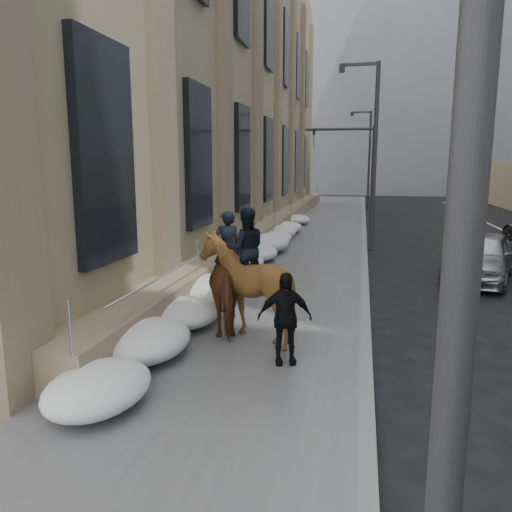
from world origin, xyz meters
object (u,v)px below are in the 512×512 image
Objects in this scene: mounted_horse_right at (245,282)px; mounted_horse_left at (233,282)px; pedestrian at (285,318)px; car_silver at (480,256)px.

mounted_horse_left is at bearing -75.03° from mounted_horse_right.
mounted_horse_left reaches higher than pedestrian.
mounted_horse_left is 0.71m from mounted_horse_right.
pedestrian reaches higher than car_silver.
car_silver is (6.20, 7.24, -0.51)m from mounted_horse_right.
mounted_horse_right is 1.65m from pedestrian.
mounted_horse_left is 0.56× the size of car_silver.
pedestrian is 0.36× the size of car_silver.
mounted_horse_left is at bearing 113.37° from pedestrian.
mounted_horse_left is 2.31m from pedestrian.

